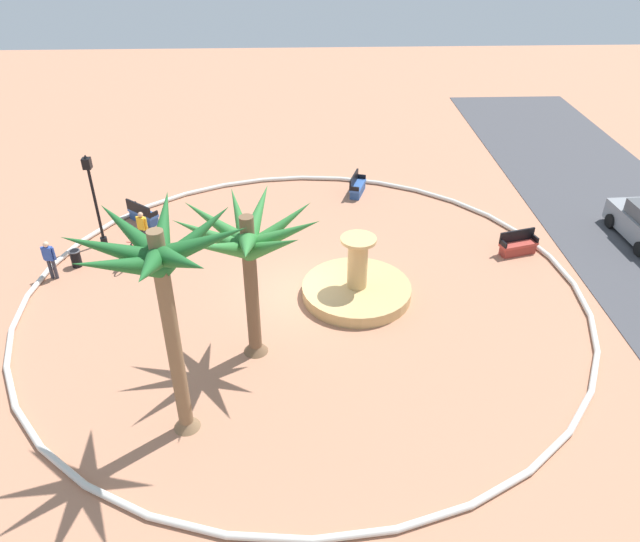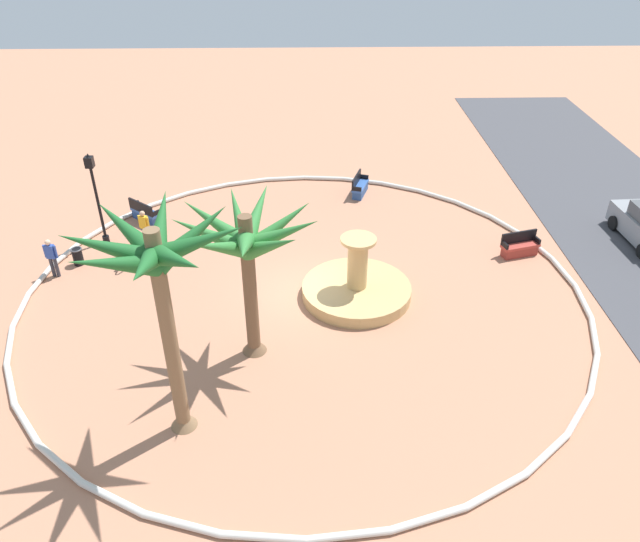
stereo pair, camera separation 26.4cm
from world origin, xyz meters
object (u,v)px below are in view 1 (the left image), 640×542
Objects in this scene: lamppost at (93,193)px; person_cyclist_helmet at (143,227)px; trash_bin at (76,258)px; bench_east at (143,215)px; person_cyclist_photo at (50,258)px; fountain at (357,288)px; palm_tree_by_curb at (249,244)px; palm_tree_near_fountain at (161,270)px; bench_north at (518,246)px; bench_west at (357,187)px; bicycle_red_frame at (128,255)px.

lamppost is 2.51× the size of person_cyclist_helmet.
trash_bin is at bearing -18.98° from lamppost.
person_cyclist_photo is at bearing -28.95° from bench_east.
bench_east is at bearing -124.12° from fountain.
palm_tree_by_curb is at bearing -49.78° from fountain.
palm_tree_near_fountain is 1.26× the size of palm_tree_by_curb.
fountain is 11.32m from trash_bin.
palm_tree_near_fountain is 4.05× the size of person_cyclist_photo.
bench_north is 2.30× the size of trash_bin.
palm_tree_by_curb reaches higher than trash_bin.
lamppost is at bearing -33.89° from bench_east.
person_cyclist_photo is at bearing -52.23° from person_cyclist_helmet.
fountain is 2.42× the size of bench_north.
lamppost is (-10.58, -5.05, -2.95)m from palm_tree_near_fountain.
bench_west is 1.03× the size of person_cyclist_photo.
palm_tree_near_fountain is 11.04m from person_cyclist_photo.
lamppost is at bearing -94.86° from bench_north.
bench_east is at bearing 146.11° from lamppost.
lamppost is (-1.48, -17.37, 2.02)m from bench_north.
bicycle_red_frame is at bearing 92.86° from trash_bin.
lamppost is (-4.28, -10.43, 2.02)m from fountain.
bench_east is 0.95× the size of person_cyclist_photo.
bench_west is 1.00× the size of bench_north.
bicycle_red_frame is 1.53m from person_cyclist_helmet.
bench_north is 0.99× the size of bicycle_red_frame.
fountain is at bearing 65.11° from person_cyclist_helmet.
bench_west reaches higher than trash_bin.
bench_north is at bearing 45.80° from bench_west.
bicycle_red_frame is (-0.10, 2.05, -0.00)m from trash_bin.
fountain reaches higher than bicycle_red_frame.
palm_tree_by_curb is 3.13× the size of bench_west.
person_cyclist_helmet is (4.76, -9.43, 0.55)m from bench_west.
palm_tree_near_fountain is 13.97m from bench_east.
trash_bin is 0.45× the size of person_cyclist_helmet.
fountain is 2.42× the size of bench_west.
lamppost is at bearing -139.24° from bicycle_red_frame.
bench_north is at bearing 93.56° from person_cyclist_photo.
fountain is at bearing 55.88° from bench_east.
palm_tree_near_fountain is 10.80m from bicycle_red_frame.
person_cyclist_photo reaches higher than bench_east.
person_cyclist_helmet is at bearing -114.89° from fountain.
palm_tree_near_fountain reaches higher than person_cyclist_helmet.
fountain is at bearing 139.53° from palm_tree_near_fountain.
fountain reaches higher than bench_north.
person_cyclist_helmet reaches higher than bench_north.
bench_north is at bearing 90.71° from bicycle_red_frame.
fountain reaches higher than person_cyclist_helmet.
bench_west is at bearing 174.70° from fountain.
palm_tree_near_fountain is 3.90× the size of bicycle_red_frame.
person_cyclist_photo is at bearing -98.01° from fountain.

